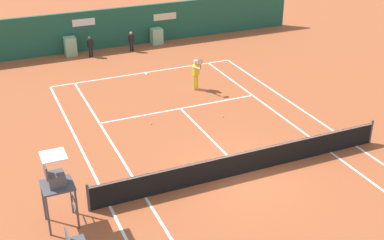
# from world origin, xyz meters

# --- Properties ---
(ground_plane) EXTENTS (80.00, 80.00, 0.01)m
(ground_plane) POSITION_xyz_m (-0.00, 0.58, 0.00)
(ground_plane) COLOR #A8512D
(tennis_net) EXTENTS (12.10, 0.10, 1.07)m
(tennis_net) POSITION_xyz_m (0.00, 0.00, 0.51)
(tennis_net) COLOR #4C4C51
(tennis_net) RESTS_ON ground_plane
(sponsor_back_wall) EXTENTS (25.00, 1.02, 2.52)m
(sponsor_back_wall) POSITION_xyz_m (-0.04, 16.96, 1.21)
(sponsor_back_wall) COLOR #1E5642
(sponsor_back_wall) RESTS_ON ground_plane
(umpire_chair) EXTENTS (1.00, 1.00, 2.59)m
(umpire_chair) POSITION_xyz_m (-6.99, -0.33, 1.64)
(umpire_chair) COLOR #47474C
(umpire_chair) RESTS_ON ground_plane
(player_on_baseline) EXTENTS (0.50, 0.82, 1.84)m
(player_on_baseline) POSITION_xyz_m (1.67, 8.30, 0.98)
(player_on_baseline) COLOR yellow
(player_on_baseline) RESTS_ON ground_plane
(ball_kid_right_post) EXTENTS (0.43, 0.18, 1.28)m
(ball_kid_right_post) POSITION_xyz_m (0.49, 15.64, 0.74)
(ball_kid_right_post) COLOR black
(ball_kid_right_post) RESTS_ON ground_plane
(ball_kid_centre_post) EXTENTS (0.42, 0.21, 1.29)m
(ball_kid_centre_post) POSITION_xyz_m (-2.14, 15.64, 0.74)
(ball_kid_centre_post) COLOR black
(ball_kid_centre_post) RESTS_ON ground_plane
(tennis_ball_near_service_line) EXTENTS (0.07, 0.07, 0.07)m
(tennis_ball_near_service_line) POSITION_xyz_m (1.45, 4.74, 0.03)
(tennis_ball_near_service_line) COLOR #CCE033
(tennis_ball_near_service_line) RESTS_ON ground_plane
(tennis_ball_mid_court) EXTENTS (0.07, 0.07, 0.07)m
(tennis_ball_mid_court) POSITION_xyz_m (-1.89, 5.36, 0.03)
(tennis_ball_mid_court) COLOR #CCE033
(tennis_ball_mid_court) RESTS_ON ground_plane
(tennis_ball_by_sideline) EXTENTS (0.07, 0.07, 0.07)m
(tennis_ball_by_sideline) POSITION_xyz_m (4.33, 10.65, 0.03)
(tennis_ball_by_sideline) COLOR #CCE033
(tennis_ball_by_sideline) RESTS_ON ground_plane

